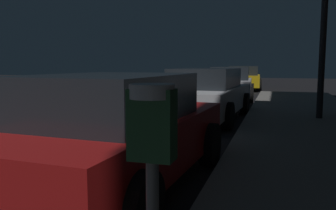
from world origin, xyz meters
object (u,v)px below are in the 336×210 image
Objects in this scene: car_red at (115,131)px; parking_meter at (152,160)px; car_silver at (230,84)px; car_white at (205,94)px; car_yellow_cab at (243,78)px.

parking_meter is at bearing -61.12° from car_red.
parking_meter reaches higher than car_silver.
parking_meter is at bearing -84.20° from car_silver.
car_red and car_white have the same top height.
parking_meter is 20.28m from car_yellow_cab.
car_white is at bearing 99.61° from parking_meter.
parking_meter reaches higher than car_white.
parking_meter is 8.53m from car_white.
car_silver is (0.00, 5.61, -0.01)m from car_white.
car_red is 11.42m from car_silver.
car_silver is at bearing 95.80° from parking_meter.
car_red is 1.01× the size of car_yellow_cab.
car_white and car_yellow_cab have the same top height.
parking_meter reaches higher than car_yellow_cab.
car_white is at bearing -89.99° from car_yellow_cab.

